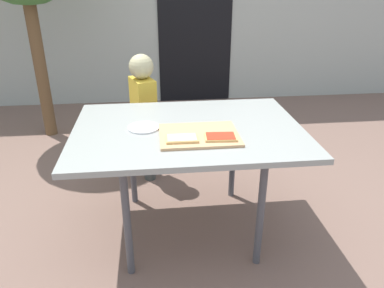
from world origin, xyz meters
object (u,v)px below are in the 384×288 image
Objects in this scene: cutting_board at (199,135)px; child_left at (144,109)px; pizza_slice_near_left at (182,138)px; pizza_slice_near_right at (221,137)px; plate_white_left at (144,128)px; dining_table at (188,136)px.

cutting_board is 0.43× the size of child_left.
child_left is (-0.22, 0.94, -0.16)m from pizza_slice_near_left.
pizza_slice_near_right is 0.95× the size of plate_white_left.
pizza_slice_near_right is at bearing -28.26° from plate_white_left.
dining_table is 0.22m from pizza_slice_near_left.
dining_table is 0.27m from pizza_slice_near_right.
cutting_board is 0.94m from child_left.
plate_white_left is at bearing 133.02° from pizza_slice_near_left.
plate_white_left is (-0.20, 0.22, -0.02)m from pizza_slice_near_left.
child_left is (-0.27, 0.74, -0.08)m from dining_table.
dining_table is 0.26m from plate_white_left.
pizza_slice_near_right is (0.15, -0.20, 0.08)m from dining_table.
pizza_slice_near_left is 0.98m from child_left.
pizza_slice_near_right is at bearing -34.12° from cutting_board.
dining_table is 7.79× the size of pizza_slice_near_left.
plate_white_left is (-0.25, 0.01, 0.06)m from dining_table.
plate_white_left reaches higher than dining_table.
pizza_slice_near_left is at bearing -104.44° from dining_table.
cutting_board is 0.13m from pizza_slice_near_right.
pizza_slice_near_right is at bearing -0.52° from pizza_slice_near_left.
pizza_slice_near_left reaches higher than dining_table.
cutting_board is (0.05, -0.13, 0.06)m from dining_table.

